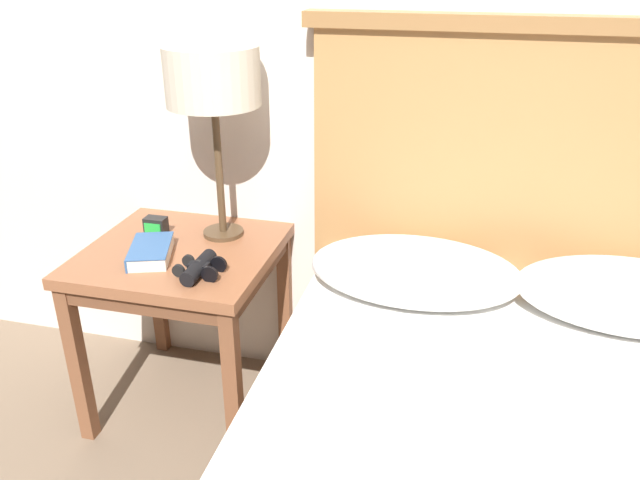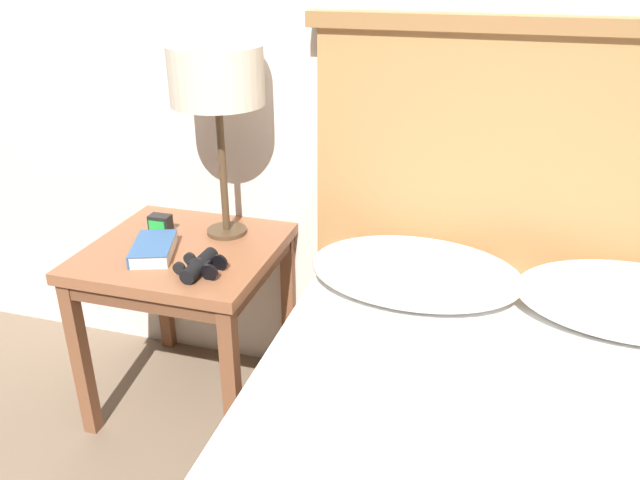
{
  "view_description": "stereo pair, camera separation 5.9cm",
  "coord_description": "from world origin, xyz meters",
  "px_view_note": "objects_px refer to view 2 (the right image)",
  "views": [
    {
      "loc": [
        0.33,
        -0.86,
        1.43
      ],
      "look_at": [
        -0.07,
        0.69,
        0.69
      ],
      "focal_mm": 35.0,
      "sensor_mm": 36.0,
      "label": 1
    },
    {
      "loc": [
        0.39,
        -0.84,
        1.43
      ],
      "look_at": [
        -0.07,
        0.69,
        0.69
      ],
      "focal_mm": 35.0,
      "sensor_mm": 36.0,
      "label": 2
    }
  ],
  "objects_px": {
    "binoculars_pair": "(200,265)",
    "table_lamp": "(217,80)",
    "book_on_nightstand": "(153,249)",
    "alarm_clock": "(160,224)",
    "nightstand": "(186,267)"
  },
  "relations": [
    {
      "from": "table_lamp",
      "to": "alarm_clock",
      "type": "xyz_separation_m",
      "value": [
        -0.21,
        -0.06,
        -0.47
      ]
    },
    {
      "from": "table_lamp",
      "to": "book_on_nightstand",
      "type": "distance_m",
      "value": 0.54
    },
    {
      "from": "book_on_nightstand",
      "to": "alarm_clock",
      "type": "xyz_separation_m",
      "value": [
        -0.06,
        0.16,
        0.01
      ]
    },
    {
      "from": "binoculars_pair",
      "to": "alarm_clock",
      "type": "relative_size",
      "value": 2.27
    },
    {
      "from": "table_lamp",
      "to": "book_on_nightstand",
      "type": "bearing_deg",
      "value": -124.71
    },
    {
      "from": "table_lamp",
      "to": "binoculars_pair",
      "type": "relative_size",
      "value": 3.74
    },
    {
      "from": "nightstand",
      "to": "book_on_nightstand",
      "type": "relative_size",
      "value": 2.6
    },
    {
      "from": "alarm_clock",
      "to": "book_on_nightstand",
      "type": "bearing_deg",
      "value": -68.45
    },
    {
      "from": "nightstand",
      "to": "book_on_nightstand",
      "type": "bearing_deg",
      "value": -122.6
    },
    {
      "from": "table_lamp",
      "to": "alarm_clock",
      "type": "bearing_deg",
      "value": -164.98
    },
    {
      "from": "alarm_clock",
      "to": "nightstand",
      "type": "bearing_deg",
      "value": -29.86
    },
    {
      "from": "book_on_nightstand",
      "to": "table_lamp",
      "type": "bearing_deg",
      "value": 55.29
    },
    {
      "from": "binoculars_pair",
      "to": "table_lamp",
      "type": "bearing_deg",
      "value": 98.43
    },
    {
      "from": "table_lamp",
      "to": "binoculars_pair",
      "type": "height_order",
      "value": "table_lamp"
    },
    {
      "from": "alarm_clock",
      "to": "binoculars_pair",
      "type": "bearing_deg",
      "value": -41.34
    }
  ]
}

